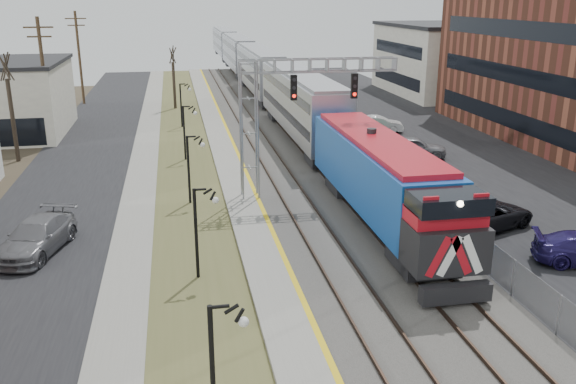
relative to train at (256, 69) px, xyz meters
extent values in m
cube|color=black|center=(-17.00, -34.33, -2.92)|extent=(7.00, 120.00, 0.04)
cube|color=gray|center=(-12.50, -34.33, -2.90)|extent=(2.00, 120.00, 0.08)
cube|color=brown|center=(-9.50, -34.33, -2.91)|extent=(4.00, 120.00, 0.06)
cube|color=gray|center=(-6.50, -34.33, -2.82)|extent=(2.00, 120.00, 0.24)
cube|color=#595651|center=(-1.50, -34.33, -2.84)|extent=(8.00, 120.00, 0.20)
cube|color=black|center=(10.50, -34.33, -2.92)|extent=(16.00, 120.00, 0.04)
cube|color=gold|center=(-5.62, -34.33, -2.69)|extent=(0.24, 120.00, 0.01)
cube|color=#2D2119|center=(-4.25, -34.33, -2.66)|extent=(0.08, 120.00, 0.15)
cube|color=#2D2119|center=(-2.75, -34.33, -2.66)|extent=(0.08, 120.00, 0.15)
cube|color=#2D2119|center=(-0.75, -34.33, -2.66)|extent=(0.08, 120.00, 0.15)
cube|color=#2D2119|center=(0.75, -34.33, -2.66)|extent=(0.08, 120.00, 0.15)
cube|color=#134A9F|center=(0.00, -47.19, -0.46)|extent=(3.00, 17.00, 4.25)
cube|color=black|center=(0.00, -55.89, -2.24)|extent=(2.80, 0.50, 0.70)
cube|color=#94989E|center=(0.00, -26.89, 0.07)|extent=(3.00, 22.00, 5.33)
cube|color=#94989E|center=(0.00, -4.09, 0.07)|extent=(3.00, 22.00, 5.33)
cube|color=#94989E|center=(0.00, 18.71, 0.07)|extent=(3.00, 22.00, 5.33)
cube|color=#94989E|center=(0.00, 41.51, 0.07)|extent=(3.00, 22.00, 5.33)
cube|color=gray|center=(-6.00, -41.33, 1.06)|extent=(1.00, 1.00, 8.00)
cube|color=gray|center=(-2.00, -41.33, 4.81)|extent=(9.00, 0.80, 0.80)
cube|color=black|center=(-3.50, -41.78, 3.66)|extent=(0.35, 0.25, 1.40)
cube|color=black|center=(0.00, -41.78, 3.66)|extent=(0.35, 0.25, 1.40)
cylinder|color=black|center=(-9.50, -61.33, -0.94)|extent=(0.14, 0.14, 4.00)
cylinder|color=black|center=(-9.50, -51.33, -0.94)|extent=(0.14, 0.14, 4.00)
cylinder|color=black|center=(-9.50, -41.33, -0.94)|extent=(0.14, 0.14, 4.00)
cylinder|color=black|center=(-9.50, -31.33, -0.94)|extent=(0.14, 0.14, 4.00)
cylinder|color=black|center=(-9.50, -19.33, -0.94)|extent=(0.14, 0.14, 4.00)
cylinder|color=#4C3823|center=(-20.00, -24.33, 2.06)|extent=(0.28, 0.28, 10.00)
cylinder|color=#4C3823|center=(-20.00, -4.33, 2.06)|extent=(0.28, 0.28, 10.00)
cube|color=gray|center=(2.70, -34.33, -2.14)|extent=(0.04, 120.00, 1.60)
cube|color=beige|center=(24.50, -4.33, 1.06)|extent=(16.00, 18.00, 8.00)
cylinder|color=#382D23|center=(-21.50, -29.33, 0.04)|extent=(0.30, 0.30, 5.95)
cylinder|color=#382D23|center=(-10.00, -9.33, -0.49)|extent=(0.30, 0.30, 4.90)
imported|color=black|center=(5.44, -48.18, -2.21)|extent=(5.76, 4.25, 1.46)
imported|color=gray|center=(7.00, -33.95, -2.11)|extent=(5.07, 2.63, 1.65)
imported|color=#0B3B22|center=(5.67, -26.52, -2.26)|extent=(4.29, 2.00, 1.36)
imported|color=slate|center=(-16.73, -47.20, -2.16)|extent=(3.53, 5.73, 1.55)
imported|color=white|center=(7.49, -24.73, -2.24)|extent=(4.50, 2.47, 1.41)
camera|label=1|loc=(-10.09, -75.17, 8.47)|focal=38.00mm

